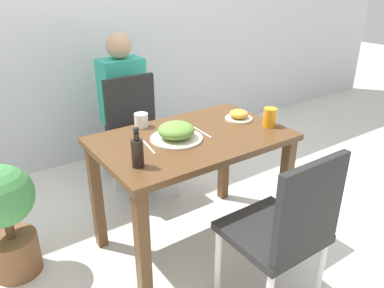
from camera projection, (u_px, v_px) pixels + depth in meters
ground_plane at (192, 240)px, 2.42m from camera, size 16.00×16.00×0.00m
wall_back at (84, 10)px, 3.04m from camera, size 8.00×0.05×2.60m
dining_table at (192, 155)px, 2.16m from camera, size 1.08×0.69×0.73m
chair_near at (285, 228)px, 1.72m from camera, size 0.42×0.42×0.89m
chair_far at (138, 131)px, 2.79m from camera, size 0.42×0.42×0.89m
food_plate at (176, 132)px, 2.05m from camera, size 0.29×0.29×0.10m
side_plate at (239, 115)px, 2.34m from camera, size 0.17×0.17×0.06m
drink_cup at (141, 120)px, 2.23m from camera, size 0.08×0.08×0.08m
juice_glass at (270, 117)px, 2.23m from camera, size 0.08×0.08×0.11m
sauce_bottle at (137, 151)px, 1.75m from camera, size 0.06×0.06×0.20m
fork_utensil at (148, 147)px, 1.98m from camera, size 0.04×0.19×0.00m
spoon_utensil at (202, 132)px, 2.16m from camera, size 0.02×0.19×0.00m
potted_plant_left at (6, 215)px, 2.01m from camera, size 0.34×0.34×0.67m
person_figure at (123, 106)px, 3.06m from camera, size 0.34×0.22×1.17m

